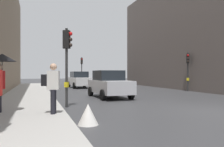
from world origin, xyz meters
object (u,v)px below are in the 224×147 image
at_px(traffic_light_far_median, 82,66).
at_px(warning_sign_triangle, 88,114).
at_px(traffic_light_near_right, 67,53).
at_px(pedestrian_with_umbrella, 1,66).
at_px(traffic_light_mid_street, 188,65).
at_px(pedestrian_with_black_backpack, 52,85).
at_px(car_dark_suv, 110,78).
at_px(car_silver_hatchback, 109,84).
at_px(car_white_compact, 80,80).

bearing_deg(traffic_light_far_median, warning_sign_triangle, -100.47).
distance_m(traffic_light_near_right, traffic_light_far_median, 21.14).
bearing_deg(pedestrian_with_umbrella, warning_sign_triangle, -41.12).
bearing_deg(pedestrian_with_umbrella, traffic_light_mid_street, 28.60).
bearing_deg(traffic_light_near_right, traffic_light_mid_street, 28.33).
bearing_deg(pedestrian_with_umbrella, traffic_light_near_right, 29.75).
distance_m(pedestrian_with_umbrella, pedestrian_with_black_backpack, 2.10).
relative_size(traffic_light_near_right, traffic_light_far_median, 0.97).
distance_m(car_dark_suv, warning_sign_triangle, 24.10).
bearing_deg(car_silver_hatchback, traffic_light_mid_street, 17.96).
bearing_deg(traffic_light_mid_street, car_white_compact, 135.97).
height_order(car_white_compact, car_dark_suv, same).
bearing_deg(traffic_light_mid_street, car_silver_hatchback, -162.04).
relative_size(traffic_light_mid_street, car_dark_suv, 0.79).
bearing_deg(car_dark_suv, pedestrian_with_black_backpack, -112.90).
bearing_deg(car_white_compact, traffic_light_mid_street, -44.03).
xyz_separation_m(car_white_compact, car_dark_suv, (5.04, 5.00, 0.00)).
bearing_deg(pedestrian_with_black_backpack, pedestrian_with_umbrella, 151.31).
bearing_deg(warning_sign_triangle, pedestrian_with_umbrella, 138.88).
distance_m(traffic_light_mid_street, pedestrian_with_umbrella, 15.73).
xyz_separation_m(traffic_light_far_median, car_dark_suv, (3.50, -1.74, -1.74)).
bearing_deg(traffic_light_mid_street, car_dark_suv, 103.41).
relative_size(traffic_light_mid_street, warning_sign_triangle, 5.21).
relative_size(traffic_light_far_median, traffic_light_mid_street, 1.12).
bearing_deg(pedestrian_with_umbrella, car_silver_hatchback, 40.54).
bearing_deg(traffic_light_near_right, car_white_compact, 77.30).
bearing_deg(car_dark_suv, warning_sign_triangle, -109.45).
distance_m(car_white_compact, car_dark_suv, 7.10).
distance_m(traffic_light_mid_street, car_dark_suv, 13.26).
xyz_separation_m(traffic_light_mid_street, car_white_compact, (-8.09, 7.82, -1.46)).
bearing_deg(car_dark_suv, car_white_compact, -135.23).
xyz_separation_m(pedestrian_with_umbrella, warning_sign_triangle, (2.72, -2.38, -1.52)).
relative_size(car_silver_hatchback, warning_sign_triangle, 6.56).
xyz_separation_m(pedestrian_with_black_backpack, warning_sign_triangle, (0.97, -1.42, -0.84)).
bearing_deg(pedestrian_with_black_backpack, traffic_light_near_right, 71.10).
bearing_deg(car_white_compact, warning_sign_triangle, -99.56).
relative_size(traffic_light_near_right, traffic_light_mid_street, 1.08).
xyz_separation_m(traffic_light_far_median, traffic_light_mid_street, (6.56, -14.57, -0.28)).
distance_m(car_silver_hatchback, pedestrian_with_umbrella, 7.62).
height_order(car_dark_suv, car_silver_hatchback, same).
bearing_deg(car_silver_hatchback, warning_sign_triangle, -112.52).
height_order(traffic_light_far_median, pedestrian_with_black_backpack, traffic_light_far_median).
distance_m(pedestrian_with_umbrella, warning_sign_triangle, 3.92).
xyz_separation_m(car_dark_suv, car_silver_hatchback, (-5.00, -15.43, 0.00)).
distance_m(traffic_light_far_median, warning_sign_triangle, 24.99).
relative_size(car_dark_suv, car_silver_hatchback, 1.01).
bearing_deg(car_white_compact, car_dark_suv, 44.77).
bearing_deg(pedestrian_with_umbrella, traffic_light_far_median, 71.85).
height_order(traffic_light_mid_street, car_white_compact, traffic_light_mid_street).
height_order(car_white_compact, pedestrian_with_umbrella, pedestrian_with_umbrella).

